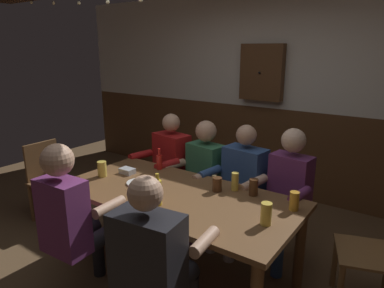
% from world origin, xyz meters
% --- Properties ---
extents(ground_plane, '(8.11, 8.11, 0.00)m').
position_xyz_m(ground_plane, '(0.00, 0.00, 0.00)').
color(ground_plane, brown).
extents(back_wall_upper, '(6.76, 0.12, 1.46)m').
position_xyz_m(back_wall_upper, '(0.00, 2.26, 1.87)').
color(back_wall_upper, silver).
extents(back_wall_wainscot, '(6.76, 0.12, 1.14)m').
position_xyz_m(back_wall_wainscot, '(0.00, 2.26, 0.57)').
color(back_wall_wainscot, brown).
rests_on(back_wall_wainscot, ground_plane).
extents(dining_table, '(2.01, 0.97, 0.74)m').
position_xyz_m(dining_table, '(0.00, 0.07, 0.65)').
color(dining_table, brown).
rests_on(dining_table, ground_plane).
extents(person_0, '(0.58, 0.59, 1.21)m').
position_xyz_m(person_0, '(-0.69, 0.79, 0.67)').
color(person_0, '#AD1919').
rests_on(person_0, ground_plane).
extents(person_1, '(0.55, 0.57, 1.19)m').
position_xyz_m(person_1, '(-0.24, 0.78, 0.66)').
color(person_1, '#33724C').
rests_on(person_1, ground_plane).
extents(person_2, '(0.57, 0.57, 1.20)m').
position_xyz_m(person_2, '(0.22, 0.78, 0.66)').
color(person_2, '#2D4C84').
rests_on(person_2, ground_plane).
extents(person_3, '(0.52, 0.53, 1.23)m').
position_xyz_m(person_3, '(0.67, 0.78, 0.67)').
color(person_3, '#6B2D66').
rests_on(person_3, ground_plane).
extents(person_4, '(0.51, 0.54, 1.27)m').
position_xyz_m(person_4, '(-0.41, -0.64, 0.70)').
color(person_4, '#6B2D66').
rests_on(person_4, ground_plane).
extents(person_5, '(0.59, 0.57, 1.22)m').
position_xyz_m(person_5, '(0.39, -0.66, 0.67)').
color(person_5, black).
rests_on(person_5, ground_plane).
extents(chair_empty_near_right, '(0.56, 0.56, 0.88)m').
position_xyz_m(chair_empty_near_right, '(1.48, 0.56, 0.48)').
color(chair_empty_near_right, brown).
rests_on(chair_empty_near_right, ground_plane).
extents(chair_empty_far_end, '(0.45, 0.45, 0.88)m').
position_xyz_m(chair_empty_far_end, '(-1.78, 0.04, 0.48)').
color(chair_empty_far_end, brown).
rests_on(chair_empty_far_end, ground_plane).
extents(table_candle, '(0.04, 0.04, 0.08)m').
position_xyz_m(table_candle, '(0.15, 0.42, 0.78)').
color(table_candle, '#F9E08C').
rests_on(table_candle, dining_table).
extents(condiment_caddy, '(0.14, 0.10, 0.05)m').
position_xyz_m(condiment_caddy, '(-0.67, 0.17, 0.76)').
color(condiment_caddy, '#B2B7BC').
rests_on(condiment_caddy, dining_table).
extents(plate_0, '(0.21, 0.21, 0.01)m').
position_xyz_m(plate_0, '(-0.40, 0.04, 0.75)').
color(plate_0, white).
rests_on(plate_0, dining_table).
extents(bottle_0, '(0.06, 0.06, 0.25)m').
position_xyz_m(bottle_0, '(0.02, -0.19, 0.84)').
color(bottle_0, gold).
rests_on(bottle_0, dining_table).
extents(bottle_1, '(0.06, 0.06, 0.21)m').
position_xyz_m(bottle_1, '(-0.50, 0.44, 0.82)').
color(bottle_1, red).
rests_on(bottle_1, dining_table).
extents(pint_glass_0, '(0.07, 0.07, 0.14)m').
position_xyz_m(pint_glass_0, '(0.53, 0.40, 0.81)').
color(pint_glass_0, '#4C2D19').
rests_on(pint_glass_0, dining_table).
extents(pint_glass_1, '(0.08, 0.08, 0.16)m').
position_xyz_m(pint_glass_1, '(0.82, 0.00, 0.82)').
color(pint_glass_1, '#E5C64C').
rests_on(pint_glass_1, dining_table).
extents(pint_glass_2, '(0.06, 0.06, 0.15)m').
position_xyz_m(pint_glass_2, '(0.36, 0.40, 0.81)').
color(pint_glass_2, '#E5C64C').
rests_on(pint_glass_2, dining_table).
extents(pint_glass_3, '(0.07, 0.07, 0.14)m').
position_xyz_m(pint_glass_3, '(0.89, 0.33, 0.81)').
color(pint_glass_3, gold).
rests_on(pint_glass_3, dining_table).
extents(pint_glass_4, '(0.08, 0.08, 0.12)m').
position_xyz_m(pint_glass_4, '(0.25, 0.30, 0.80)').
color(pint_glass_4, '#4C2D19').
rests_on(pint_glass_4, dining_table).
extents(pint_glass_5, '(0.07, 0.07, 0.10)m').
position_xyz_m(pint_glass_5, '(-0.74, -0.35, 0.79)').
color(pint_glass_5, '#4C2D19').
rests_on(pint_glass_5, dining_table).
extents(pint_glass_6, '(0.08, 0.08, 0.14)m').
position_xyz_m(pint_glass_6, '(-0.80, -0.02, 0.81)').
color(pint_glass_6, '#E5C64C').
rests_on(pint_glass_6, dining_table).
extents(wall_dart_cabinet, '(0.56, 0.15, 0.70)m').
position_xyz_m(wall_dart_cabinet, '(-0.22, 2.13, 1.60)').
color(wall_dart_cabinet, brown).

